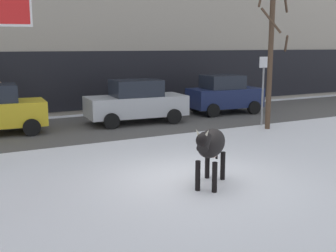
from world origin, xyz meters
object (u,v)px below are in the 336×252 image
street_sign (263,85)px  car_silver_sedan (136,102)px  pedestrian_near_billboard (1,101)px  bare_tree_left_lot (271,54)px  cow_black (211,145)px  car_navy_hatchback (224,94)px

street_sign → car_silver_sedan: bearing=145.5°
pedestrian_near_billboard → bare_tree_left_lot: size_ratio=0.30×
pedestrian_near_billboard → cow_black: bearing=-75.0°
car_silver_sedan → bare_tree_left_lot: (4.09, -3.68, 2.05)m
street_sign → pedestrian_near_billboard: bearing=146.3°
cow_black → street_sign: bearing=41.4°
car_navy_hatchback → street_sign: size_ratio=1.28×
cow_black → car_silver_sedan: (1.87, 8.46, -0.09)m
car_navy_hatchback → street_sign: street_sign is taller
car_silver_sedan → car_navy_hatchback: (4.85, 0.40, 0.02)m
car_navy_hatchback → pedestrian_near_billboard: (-9.87, 2.84, -0.05)m
pedestrian_near_billboard → street_sign: size_ratio=0.61×
cow_black → street_sign: 8.30m
bare_tree_left_lot → street_sign: bearing=69.5°
car_navy_hatchback → pedestrian_near_billboard: 10.27m
car_silver_sedan → car_navy_hatchback: size_ratio=1.19×
cow_black → street_sign: (6.21, 5.47, 0.68)m
car_navy_hatchback → pedestrian_near_billboard: car_navy_hatchback is taller
cow_black → car_navy_hatchback: 11.12m
car_silver_sedan → car_navy_hatchback: bearing=4.8°
cow_black → pedestrian_near_billboard: pedestrian_near_billboard is taller
cow_black → car_silver_sedan: 8.66m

